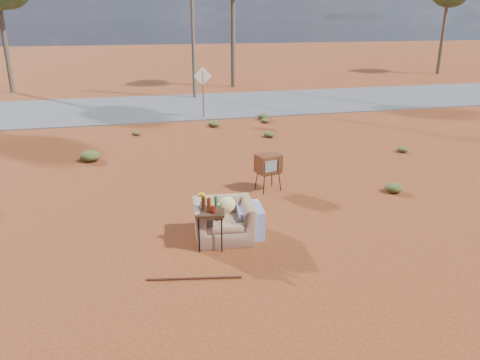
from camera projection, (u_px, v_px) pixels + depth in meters
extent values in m
plane|color=brown|center=(237.00, 244.00, 9.07)|extent=(140.00, 140.00, 0.00)
cube|color=#565659|center=(163.00, 107.00, 22.77)|extent=(140.00, 7.00, 0.04)
imported|color=#946E51|center=(223.00, 214.00, 9.17)|extent=(1.24, 0.87, 1.02)
ellipsoid|color=#F1E893|center=(220.00, 210.00, 9.19)|extent=(0.37, 0.37, 0.22)
ellipsoid|color=#F1E893|center=(227.00, 205.00, 8.91)|extent=(0.32, 0.16, 0.32)
cube|color=navy|center=(249.00, 220.00, 9.42)|extent=(0.56, 0.80, 0.60)
cube|color=black|center=(268.00, 172.00, 11.77)|extent=(0.60, 0.51, 0.03)
cylinder|color=black|center=(264.00, 185.00, 11.59)|extent=(0.03, 0.03, 0.47)
cylinder|color=black|center=(280.00, 182.00, 11.81)|extent=(0.03, 0.03, 0.47)
cylinder|color=black|center=(256.00, 181.00, 11.89)|extent=(0.03, 0.03, 0.47)
cylinder|color=black|center=(272.00, 178.00, 12.11)|extent=(0.03, 0.03, 0.47)
cube|color=brown|center=(268.00, 163.00, 11.69)|extent=(0.68, 0.59, 0.45)
cube|color=slate|center=(271.00, 166.00, 11.46)|extent=(0.34, 0.11, 0.28)
cube|color=#472D19|center=(280.00, 165.00, 11.59)|extent=(0.13, 0.05, 0.32)
cube|color=#362013|center=(210.00, 212.00, 8.73)|extent=(0.63, 0.63, 0.04)
cylinder|color=black|center=(199.00, 235.00, 8.65)|extent=(0.03, 0.03, 0.73)
cylinder|color=black|center=(222.00, 234.00, 8.66)|extent=(0.03, 0.03, 0.73)
cylinder|color=black|center=(200.00, 225.00, 9.04)|extent=(0.03, 0.03, 0.73)
cylinder|color=black|center=(222.00, 225.00, 9.05)|extent=(0.03, 0.03, 0.73)
cylinder|color=#471C0B|center=(204.00, 203.00, 8.72)|extent=(0.07, 0.07, 0.27)
cylinder|color=#471C0B|center=(209.00, 205.00, 8.60)|extent=(0.07, 0.07, 0.29)
cylinder|color=#245528|center=(216.00, 202.00, 8.78)|extent=(0.06, 0.06, 0.25)
cylinder|color=red|center=(213.00, 209.00, 8.60)|extent=(0.07, 0.07, 0.14)
cylinder|color=silver|center=(202.00, 204.00, 8.84)|extent=(0.08, 0.08, 0.15)
ellipsoid|color=yellow|center=(202.00, 196.00, 8.79)|extent=(0.17, 0.17, 0.13)
cylinder|color=#532016|center=(194.00, 278.00, 7.86)|extent=(1.58, 0.35, 0.04)
cylinder|color=brown|center=(203.00, 95.00, 20.06)|extent=(0.06, 0.06, 2.00)
cube|color=silver|center=(203.00, 76.00, 19.80)|extent=(0.78, 0.04, 0.78)
cylinder|color=brown|center=(5.00, 39.00, 26.31)|extent=(0.28, 0.28, 6.00)
cylinder|color=brown|center=(233.00, 29.00, 28.28)|extent=(0.28, 0.28, 7.00)
cylinder|color=brown|center=(443.00, 30.00, 35.10)|extent=(0.28, 0.28, 6.50)
cylinder|color=brown|center=(192.00, 20.00, 24.21)|extent=(0.20, 0.20, 8.00)
ellipsoid|color=#4A5224|center=(394.00, 188.00, 11.73)|extent=(0.44, 0.44, 0.24)
ellipsoid|color=#4A5224|center=(90.00, 156.00, 14.25)|extent=(0.60, 0.60, 0.33)
ellipsoid|color=#4A5224|center=(403.00, 149.00, 15.20)|extent=(0.36, 0.36, 0.20)
ellipsoid|color=#4A5224|center=(269.00, 134.00, 17.10)|extent=(0.40, 0.40, 0.22)
ellipsoid|color=#4A5224|center=(136.00, 133.00, 17.37)|extent=(0.30, 0.30, 0.17)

